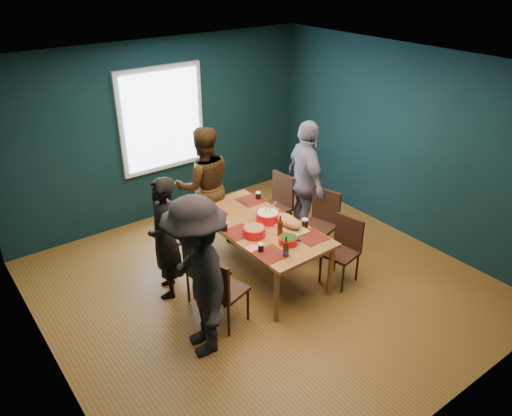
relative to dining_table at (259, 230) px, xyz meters
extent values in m
cube|color=olive|center=(-0.13, -0.25, -0.66)|extent=(5.00, 5.00, 0.01)
cube|color=beige|center=(-0.13, -0.25, 2.05)|extent=(5.00, 5.00, 0.01)
cube|color=#0D272D|center=(-2.63, -0.25, 0.70)|extent=(0.01, 5.00, 2.70)
cube|color=#0D272D|center=(2.37, -0.25, 0.70)|extent=(0.01, 5.00, 2.70)
cube|color=#0D272D|center=(-0.13, 2.25, 0.70)|extent=(5.00, 0.01, 2.70)
cube|color=#0D272D|center=(-0.13, -2.75, 0.70)|extent=(5.00, 0.01, 2.70)
cube|color=silver|center=(-0.13, 2.22, 0.90)|extent=(1.35, 0.06, 1.55)
cube|color=#A76D32|center=(0.00, 0.00, 0.04)|extent=(1.00, 1.92, 0.05)
cylinder|color=#A76D32|center=(-0.42, -0.87, -0.32)|extent=(0.07, 0.07, 0.67)
cylinder|color=#A76D32|center=(0.42, -0.87, -0.32)|extent=(0.07, 0.07, 0.67)
cylinder|color=#A76D32|center=(-0.42, 0.87, -0.32)|extent=(0.07, 0.07, 0.67)
cylinder|color=#A76D32|center=(0.42, 0.87, -0.32)|extent=(0.07, 0.07, 0.67)
cube|color=#321C10|center=(-0.73, 0.77, -0.18)|extent=(0.45, 0.45, 0.04)
cube|color=#321C10|center=(-0.93, 0.77, 0.09)|extent=(0.05, 0.44, 0.49)
cylinder|color=#321C10|center=(-0.91, 0.58, -0.43)|extent=(0.03, 0.03, 0.45)
cylinder|color=#321C10|center=(-0.53, 0.58, -0.43)|extent=(0.03, 0.03, 0.45)
cylinder|color=#321C10|center=(-0.92, 0.96, -0.43)|extent=(0.03, 0.03, 0.45)
cylinder|color=#321C10|center=(-0.54, 0.96, -0.43)|extent=(0.03, 0.03, 0.45)
cube|color=#321C10|center=(-0.85, -0.13, -0.22)|extent=(0.44, 0.44, 0.04)
cube|color=#321C10|center=(-1.03, -0.14, 0.02)|extent=(0.07, 0.41, 0.44)
cylinder|color=#321C10|center=(-1.01, -0.32, -0.45)|extent=(0.03, 0.03, 0.41)
cylinder|color=#321C10|center=(-0.66, -0.29, -0.45)|extent=(0.03, 0.03, 0.41)
cylinder|color=#321C10|center=(-1.04, 0.03, -0.45)|extent=(0.03, 0.03, 0.41)
cylinder|color=#321C10|center=(-0.69, 0.06, -0.45)|extent=(0.03, 0.03, 0.41)
cube|color=#321C10|center=(-0.87, -0.55, -0.22)|extent=(0.51, 0.51, 0.04)
cube|color=#321C10|center=(-1.05, -0.60, 0.02)|extent=(0.16, 0.40, 0.44)
cylinder|color=#321C10|center=(-0.99, -0.76, -0.45)|extent=(0.03, 0.03, 0.42)
cylinder|color=#321C10|center=(-0.66, -0.66, -0.45)|extent=(0.03, 0.03, 0.42)
cylinder|color=#321C10|center=(-1.09, -0.43, -0.45)|extent=(0.03, 0.03, 0.42)
cylinder|color=#321C10|center=(-0.76, -0.33, -0.45)|extent=(0.03, 0.03, 0.42)
cube|color=#321C10|center=(0.72, 0.63, -0.20)|extent=(0.45, 0.45, 0.04)
cube|color=#321C10|center=(0.91, 0.64, 0.06)|extent=(0.06, 0.43, 0.47)
cylinder|color=#321C10|center=(0.55, 0.44, -0.43)|extent=(0.03, 0.03, 0.44)
cylinder|color=#321C10|center=(0.91, 0.46, -0.43)|extent=(0.03, 0.03, 0.44)
cylinder|color=#321C10|center=(0.53, 0.81, -0.43)|extent=(0.03, 0.03, 0.44)
cylinder|color=#321C10|center=(0.90, 0.82, -0.43)|extent=(0.03, 0.03, 0.44)
cube|color=#321C10|center=(0.89, -0.13, -0.20)|extent=(0.52, 0.52, 0.04)
cube|color=#321C10|center=(1.07, -0.08, 0.05)|extent=(0.15, 0.42, 0.46)
cylinder|color=#321C10|center=(0.76, -0.36, -0.44)|extent=(0.03, 0.03, 0.43)
cylinder|color=#321C10|center=(1.11, -0.26, -0.44)|extent=(0.03, 0.03, 0.43)
cylinder|color=#321C10|center=(0.67, -0.01, -0.44)|extent=(0.03, 0.03, 0.43)
cylinder|color=#321C10|center=(1.01, 0.09, -0.44)|extent=(0.03, 0.03, 0.43)
cube|color=#321C10|center=(0.70, -0.75, -0.24)|extent=(0.46, 0.46, 0.04)
cube|color=#321C10|center=(0.87, -0.71, -0.01)|extent=(0.12, 0.39, 0.42)
cylinder|color=#321C10|center=(0.57, -0.94, -0.46)|extent=(0.03, 0.03, 0.40)
cylinder|color=#321C10|center=(0.90, -0.87, -0.46)|extent=(0.03, 0.03, 0.40)
cylinder|color=#321C10|center=(0.50, -0.62, -0.46)|extent=(0.03, 0.03, 0.40)
cylinder|color=#321C10|center=(0.83, -0.55, -0.46)|extent=(0.03, 0.03, 0.40)
imported|color=black|center=(-1.13, 0.35, 0.11)|extent=(0.56, 0.66, 1.53)
imported|color=black|center=(-0.09, 1.16, 0.20)|extent=(0.99, 0.88, 1.71)
imported|color=silver|center=(1.11, 0.38, 0.23)|extent=(0.73, 1.11, 1.76)
imported|color=black|center=(-1.32, -0.72, 0.23)|extent=(0.90, 1.26, 1.77)
cylinder|color=red|center=(-0.21, -0.17, 0.12)|extent=(0.27, 0.27, 0.11)
cylinder|color=#619937|center=(-0.21, -0.17, 0.17)|extent=(0.24, 0.24, 0.02)
cylinder|color=red|center=(0.15, 0.02, 0.13)|extent=(0.31, 0.31, 0.12)
cylinder|color=#F9F3CC|center=(0.15, 0.02, 0.19)|extent=(0.27, 0.27, 0.02)
cylinder|color=tan|center=(0.19, 0.02, 0.23)|extent=(0.09, 0.17, 0.24)
cylinder|color=tan|center=(0.11, 0.02, 0.23)|extent=(0.08, 0.17, 0.24)
cylinder|color=red|center=(0.00, -0.56, 0.11)|extent=(0.22, 0.22, 0.09)
cylinder|color=#1C4B12|center=(0.00, -0.56, 0.15)|extent=(0.19, 0.19, 0.02)
cube|color=tan|center=(0.26, -0.25, 0.08)|extent=(0.29, 0.55, 0.02)
ellipsoid|color=#C08845|center=(0.26, -0.25, 0.15)|extent=(0.21, 0.43, 0.13)
cube|color=silver|center=(0.13, -0.47, 0.10)|extent=(0.07, 0.22, 0.00)
cylinder|color=black|center=(0.10, -0.59, 0.10)|extent=(0.05, 0.12, 0.02)
sphere|color=#125014|center=(0.26, -0.37, 0.16)|extent=(0.04, 0.04, 0.04)
sphere|color=#125014|center=(0.26, -0.25, 0.16)|extent=(0.04, 0.04, 0.04)
sphere|color=#125014|center=(0.26, -0.13, 0.16)|extent=(0.04, 0.04, 0.04)
cylinder|color=black|center=(-0.35, 0.66, 0.10)|extent=(0.14, 0.14, 0.06)
cylinder|color=#619937|center=(-0.35, 0.66, 0.12)|extent=(0.12, 0.12, 0.01)
cylinder|color=#411B0B|center=(-0.19, -0.74, 0.16)|extent=(0.07, 0.07, 0.18)
cylinder|color=#411B0B|center=(-0.19, -0.74, 0.29)|extent=(0.03, 0.03, 0.07)
cylinder|color=#183FAB|center=(-0.19, -0.74, 0.13)|extent=(0.07, 0.07, 0.04)
cylinder|color=#411B0B|center=(0.05, -0.35, 0.16)|extent=(0.07, 0.07, 0.19)
cylinder|color=#411B0B|center=(0.05, -0.35, 0.29)|extent=(0.03, 0.03, 0.07)
cylinder|color=black|center=(-0.35, -0.50, 0.12)|extent=(0.07, 0.07, 0.10)
cylinder|color=silver|center=(-0.35, -0.50, 0.16)|extent=(0.07, 0.07, 0.01)
cylinder|color=black|center=(0.41, -0.38, 0.12)|extent=(0.08, 0.08, 0.11)
cylinder|color=silver|center=(0.41, -0.38, 0.17)|extent=(0.08, 0.08, 0.02)
cylinder|color=black|center=(0.43, 0.59, 0.12)|extent=(0.07, 0.07, 0.10)
cylinder|color=silver|center=(0.43, 0.59, 0.16)|extent=(0.07, 0.07, 0.02)
cylinder|color=black|center=(-0.43, 0.14, 0.13)|extent=(0.08, 0.08, 0.11)
cylinder|color=silver|center=(-0.43, 0.14, 0.18)|extent=(0.08, 0.08, 0.02)
cube|color=#FF736B|center=(0.39, 0.07, 0.07)|extent=(0.15, 0.15, 0.00)
cube|color=#FF736B|center=(-0.39, -0.40, 0.07)|extent=(0.16, 0.16, 0.00)
cube|color=#FF736B|center=(0.32, -0.72, 0.07)|extent=(0.18, 0.18, 0.00)
camera|label=1|loc=(-3.27, -4.32, 3.12)|focal=35.00mm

